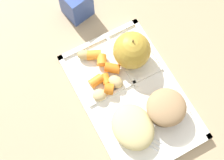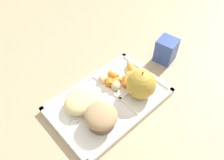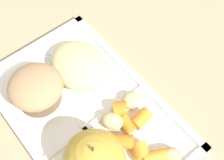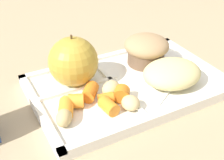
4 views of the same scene
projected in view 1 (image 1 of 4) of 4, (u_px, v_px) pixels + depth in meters
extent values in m
plane|color=tan|center=(131.00, 98.00, 0.82)|extent=(6.00, 6.00, 0.00)
cube|color=white|center=(131.00, 97.00, 0.81)|extent=(0.34, 0.22, 0.01)
cube|color=white|center=(92.00, 116.00, 0.79)|extent=(0.34, 0.01, 0.01)
cube|color=white|center=(170.00, 76.00, 0.82)|extent=(0.34, 0.01, 0.01)
cube|color=white|center=(99.00, 40.00, 0.86)|extent=(0.01, 0.22, 0.01)
cube|color=white|center=(169.00, 159.00, 0.75)|extent=(0.01, 0.22, 0.01)
cube|color=white|center=(126.00, 87.00, 0.81)|extent=(0.01, 0.20, 0.01)
cube|color=white|center=(122.00, 62.00, 0.84)|extent=(0.15, 0.01, 0.01)
sphere|color=#B79333|center=(132.00, 50.00, 0.80)|extent=(0.09, 0.09, 0.09)
cylinder|color=#4C381E|center=(133.00, 41.00, 0.76)|extent=(0.00, 0.00, 0.01)
cylinder|color=brown|center=(165.00, 110.00, 0.78)|extent=(0.07, 0.07, 0.03)
ellipsoid|color=tan|center=(166.00, 107.00, 0.76)|extent=(0.09, 0.09, 0.04)
cylinder|color=orange|center=(106.00, 79.00, 0.81)|extent=(0.03, 0.02, 0.02)
cylinder|color=orange|center=(112.00, 68.00, 0.82)|extent=(0.04, 0.04, 0.02)
cylinder|color=orange|center=(96.00, 81.00, 0.81)|extent=(0.03, 0.03, 0.02)
cylinder|color=orange|center=(94.00, 55.00, 0.83)|extent=(0.04, 0.04, 0.02)
cylinder|color=orange|center=(109.00, 89.00, 0.80)|extent=(0.03, 0.03, 0.03)
cylinder|color=orange|center=(102.00, 60.00, 0.83)|extent=(0.03, 0.03, 0.02)
ellipsoid|color=tan|center=(116.00, 82.00, 0.81)|extent=(0.05, 0.04, 0.03)
ellipsoid|color=tan|center=(84.00, 55.00, 0.83)|extent=(0.04, 0.04, 0.02)
ellipsoid|color=tan|center=(99.00, 95.00, 0.80)|extent=(0.03, 0.04, 0.02)
ellipsoid|color=#D6C684|center=(133.00, 127.00, 0.76)|extent=(0.11, 0.09, 0.04)
sphere|color=brown|center=(139.00, 132.00, 0.76)|extent=(0.03, 0.03, 0.03)
sphere|color=#755B4C|center=(128.00, 118.00, 0.77)|extent=(0.03, 0.03, 0.03)
cube|color=white|center=(121.00, 125.00, 0.78)|extent=(0.09, 0.06, 0.00)
cube|color=white|center=(146.00, 139.00, 0.77)|extent=(0.04, 0.03, 0.00)
cylinder|color=white|center=(154.00, 148.00, 0.76)|extent=(0.02, 0.01, 0.00)
cylinder|color=white|center=(156.00, 145.00, 0.77)|extent=(0.02, 0.01, 0.00)
cylinder|color=white|center=(158.00, 141.00, 0.77)|extent=(0.02, 0.01, 0.00)
cube|color=#334C99|center=(76.00, 3.00, 0.86)|extent=(0.07, 0.07, 0.09)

